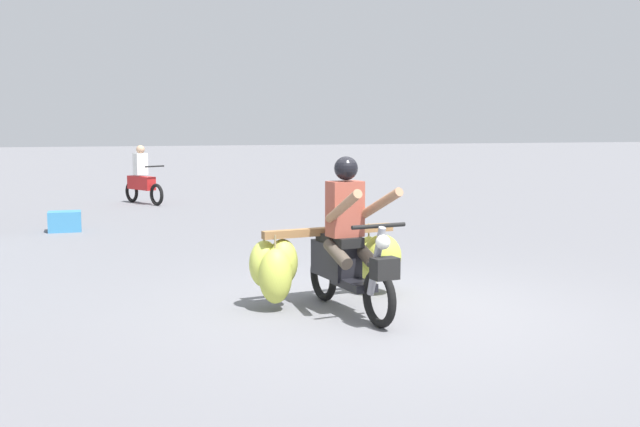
{
  "coord_description": "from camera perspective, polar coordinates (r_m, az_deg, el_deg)",
  "views": [
    {
      "loc": [
        -2.83,
        -6.98,
        1.9
      ],
      "look_at": [
        -0.36,
        1.01,
        0.9
      ],
      "focal_mm": 42.13,
      "sensor_mm": 36.0,
      "label": 1
    }
  ],
  "objects": [
    {
      "name": "motorbike_distant_ahead_left",
      "position": [
        18.45,
        -13.38,
        2.49
      ],
      "size": [
        0.87,
        1.47,
        1.4
      ],
      "color": "black",
      "rests_on": "ground"
    },
    {
      "name": "produce_crate",
      "position": [
        14.07,
        -18.82,
        -0.57
      ],
      "size": [
        0.56,
        0.4,
        0.36
      ],
      "primitive_type": "cube",
      "color": "teal",
      "rests_on": "ground"
    },
    {
      "name": "ground_plane",
      "position": [
        7.77,
        4.81,
        -7.36
      ],
      "size": [
        120.0,
        120.0,
        0.0
      ],
      "primitive_type": "plane",
      "color": "slate"
    },
    {
      "name": "motorbike_main_loaded",
      "position": [
        7.83,
        1.12,
        -3.22
      ],
      "size": [
        1.82,
        1.88,
        1.58
      ],
      "color": "black",
      "rests_on": "ground"
    }
  ]
}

